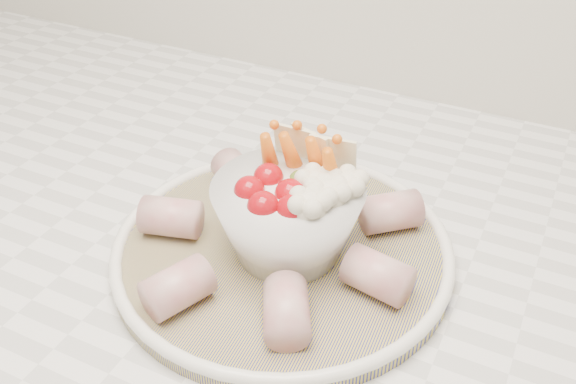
% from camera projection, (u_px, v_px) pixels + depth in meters
% --- Properties ---
extents(serving_platter, '(0.34, 0.34, 0.02)m').
position_uv_depth(serving_platter, '(282.00, 249.00, 0.61)').
color(serving_platter, navy).
rests_on(serving_platter, kitchen_counter).
extents(veggie_bowl, '(0.14, 0.14, 0.11)m').
position_uv_depth(veggie_bowl, '(291.00, 213.00, 0.58)').
color(veggie_bowl, white).
rests_on(veggie_bowl, serving_platter).
extents(cured_meat_rolls, '(0.27, 0.28, 0.04)m').
position_uv_depth(cured_meat_rolls, '(282.00, 230.00, 0.60)').
color(cured_meat_rolls, '#B45257').
rests_on(cured_meat_rolls, serving_platter).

